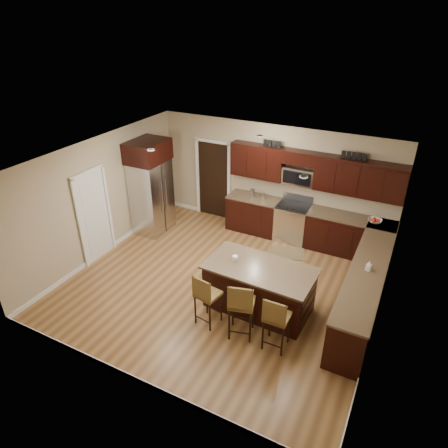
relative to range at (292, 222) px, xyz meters
The scene contains 23 objects.
floor 2.59m from the range, 105.51° to the right, with size 6.00×6.00×0.00m, color olive.
ceiling 3.38m from the range, 105.51° to the right, with size 6.00×6.00×0.00m, color silver.
wall_back 1.15m from the range, 156.28° to the left, with size 6.00×6.00×0.00m, color tan.
wall_left 4.51m from the range, 146.33° to the right, with size 5.50×5.50×0.00m, color tan.
wall_right 3.49m from the range, 46.57° to the right, with size 5.50×5.50×0.00m, color tan.
base_cabinets 1.58m from the range, 39.46° to the right, with size 4.02×3.96×0.92m.
upper_cabinets 1.42m from the range, 20.23° to the left, with size 4.00×0.33×0.80m.
range is the anchor object (origin of this frame).
microwave 1.16m from the range, 90.00° to the left, with size 0.76×0.31×0.40m, color silver.
doorway 2.41m from the range, behind, with size 0.85×0.03×2.06m, color black.
pantry_door 4.61m from the range, 143.07° to the right, with size 0.03×0.80×2.04m, color white.
letter_decor 1.84m from the range, 31.31° to the left, with size 2.20×0.03×0.15m, color black, non-canonical shape.
island 2.75m from the range, 84.42° to the right, with size 2.04×1.13×0.92m.
stool_left 3.61m from the range, 96.26° to the right, with size 0.45×0.45×1.04m.
stool_mid 3.60m from the range, 85.41° to the right, with size 0.52×0.52×1.13m.
stool_right 3.70m from the range, 75.79° to the right, with size 0.40×0.40×1.06m.
refrigerator 3.57m from the range, 160.87° to the right, with size 0.79×0.99×2.35m.
floor_mat 0.83m from the range, 79.83° to the right, with size 0.85×0.57×0.01m, color olive.
fruit_bowl 1.90m from the range, ahead, with size 0.30×0.30×0.07m, color silver.
soap_bottle 2.85m from the range, 43.78° to the right, with size 0.08×0.09×0.19m, color #B2B2B2.
canister_tall 1.21m from the range, behind, with size 0.12×0.12×0.21m, color silver.
canister_short 0.95m from the range, behind, with size 0.11×0.11×0.15m, color silver.
island_jar 2.79m from the range, 94.85° to the right, with size 0.10×0.10×0.10m, color white.
Camera 1 is at (3.08, -5.89, 5.07)m, focal length 32.00 mm.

